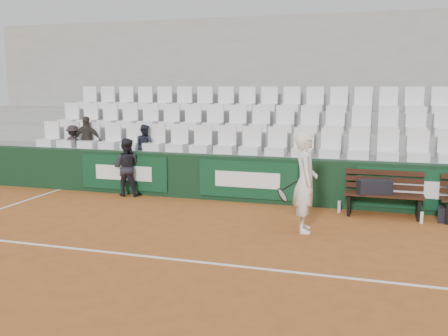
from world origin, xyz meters
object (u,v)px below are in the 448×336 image
water_bottle_far (422,218)px  spectator_b (86,123)px  sports_bag_left (375,187)px  tennis_player (305,182)px  spectator_c (144,128)px  bench_left (383,205)px  ball_kid (127,167)px  water_bottle_near (339,207)px  spectator_a (72,127)px

water_bottle_far → spectator_b: 8.16m
sports_bag_left → tennis_player: size_ratio=0.36×
spectator_b → spectator_c: 1.61m
bench_left → ball_kid: ball_kid is taller
water_bottle_near → spectator_a: bearing=172.1°
water_bottle_near → water_bottle_far: bearing=-14.5°
water_bottle_near → ball_kid: bearing=178.0°
sports_bag_left → ball_kid: size_ratio=0.48×
sports_bag_left → water_bottle_near: (-0.67, 0.08, -0.47)m
bench_left → water_bottle_near: bench_left is taller
spectator_c → water_bottle_far: bearing=-173.8°
sports_bag_left → spectator_b: size_ratio=0.52×
water_bottle_near → spectator_c: size_ratio=0.23×
water_bottle_near → ball_kid: size_ratio=0.18×
sports_bag_left → spectator_b: bearing=171.8°
ball_kid → spectator_a: 2.22m
tennis_player → ball_kid: 4.69m
tennis_player → spectator_c: size_ratio=1.66×
ball_kid → spectator_a: bearing=-29.6°
spectator_c → bench_left: bearing=-171.7°
tennis_player → spectator_b: (-5.87, 2.45, 0.73)m
bench_left → sports_bag_left: sports_bag_left is taller
water_bottle_far → spectator_b: (-7.91, 1.34, 1.51)m
ball_kid → spectator_c: spectator_c is taller
bench_left → ball_kid: 5.74m
tennis_player → water_bottle_near: bearing=71.5°
water_bottle_far → sports_bag_left: bearing=159.6°
water_bottle_far → ball_kid: 6.46m
water_bottle_near → water_bottle_far: 1.59m
spectator_a → tennis_player: bearing=161.5°
spectator_a → spectator_c: (2.02, 0.00, 0.03)m
sports_bag_left → water_bottle_near: size_ratio=2.66×
water_bottle_far → spectator_a: 8.54m
sports_bag_left → spectator_b: 7.19m
water_bottle_far → spectator_b: bearing=170.4°
bench_left → water_bottle_far: bench_left is taller
sports_bag_left → spectator_b: spectator_b is taller
water_bottle_near → ball_kid: (-4.87, 0.17, 0.55)m
water_bottle_far → spectator_c: (-6.30, 1.34, 1.42)m
ball_kid → spectator_a: spectator_a is taller
water_bottle_far → tennis_player: bearing=-151.4°
spectator_a → spectator_b: 0.43m
sports_bag_left → bench_left: bearing=12.3°
bench_left → spectator_b: 7.42m
tennis_player → spectator_a: size_ratio=1.77×
sports_bag_left → spectator_c: (-5.44, 1.02, 0.94)m
water_bottle_far → spectator_c: bearing=168.0°
water_bottle_far → ball_kid: bearing=174.9°
water_bottle_far → water_bottle_near: bearing=165.5°
water_bottle_near → sports_bag_left: bearing=-6.5°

